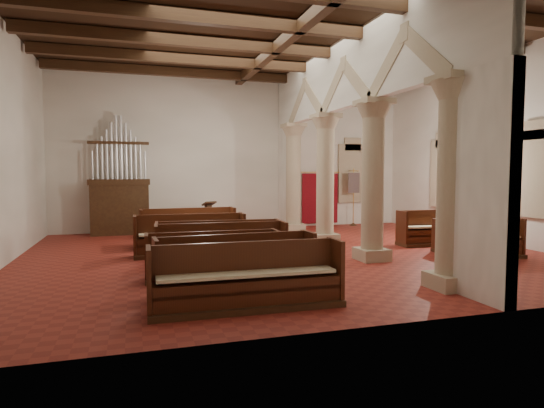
{
  "coord_description": "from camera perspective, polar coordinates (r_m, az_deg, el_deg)",
  "views": [
    {
      "loc": [
        -4.0,
        -11.78,
        2.25
      ],
      "look_at": [
        -0.27,
        0.5,
        1.35
      ],
      "focal_mm": 30.0,
      "sensor_mm": 36.0,
      "label": 1
    }
  ],
  "objects": [
    {
      "name": "nave_pew_1",
      "position": [
        8.57,
        -4.44,
        -8.74
      ],
      "size": [
        3.03,
        0.88,
        1.09
      ],
      "rotation": [
        0.0,
        0.0,
        0.05
      ],
      "color": "#3E2713",
      "rests_on": "floor"
    },
    {
      "name": "floor",
      "position": [
        12.64,
        1.83,
        -6.24
      ],
      "size": [
        14.0,
        14.0,
        0.0
      ],
      "primitive_type": "plane",
      "color": "maroon",
      "rests_on": "ground"
    },
    {
      "name": "aisle_pew_0",
      "position": [
        13.1,
        25.17,
        -4.72
      ],
      "size": [
        2.08,
        0.72,
        1.04
      ],
      "rotation": [
        0.0,
        0.0,
        -0.02
      ],
      "color": "#3E2713",
      "rests_on": "floor"
    },
    {
      "name": "dossal_curtain",
      "position": [
        19.25,
        6.04,
        0.76
      ],
      "size": [
        1.8,
        0.07,
        2.17
      ],
      "color": "maroon",
      "rests_on": "floor"
    },
    {
      "name": "nave_pew_2",
      "position": [
        9.81,
        -7.35,
        -7.34
      ],
      "size": [
        2.83,
        0.72,
        0.99
      ],
      "rotation": [
        0.0,
        0.0,
        -0.02
      ],
      "color": "#3E2713",
      "rests_on": "floor"
    },
    {
      "name": "nave_pew_7",
      "position": [
        14.37,
        -10.43,
        -3.55
      ],
      "size": [
        2.92,
        0.86,
        1.13
      ],
      "rotation": [
        0.0,
        0.0,
        0.04
      ],
      "color": "#3E2713",
      "rests_on": "floor"
    },
    {
      "name": "tube_heater_b",
      "position": [
        9.13,
        -7.01,
        -9.25
      ],
      "size": [
        0.95,
        0.35,
        0.1
      ],
      "primitive_type": "cylinder",
      "rotation": [
        0.0,
        1.57,
        0.27
      ],
      "color": "silver",
      "rests_on": "floor"
    },
    {
      "name": "hymnal_box_b",
      "position": [
        9.97,
        0.78,
        -7.56
      ],
      "size": [
        0.31,
        0.26,
        0.3
      ],
      "primitive_type": "cube",
      "rotation": [
        0.0,
        0.0,
        -0.04
      ],
      "color": "navy",
      "rests_on": "floor"
    },
    {
      "name": "nave_pew_3",
      "position": [
        10.57,
        -6.27,
        -6.33
      ],
      "size": [
        3.03,
        0.83,
        1.08
      ],
      "rotation": [
        0.0,
        0.0,
        -0.04
      ],
      "color": "#3E2713",
      "rests_on": "floor"
    },
    {
      "name": "arcade",
      "position": [
        13.2,
        9.39,
        9.67
      ],
      "size": [
        0.9,
        11.9,
        6.0
      ],
      "color": "tan",
      "rests_on": "floor"
    },
    {
      "name": "wall_right",
      "position": [
        16.14,
        26.27,
        6.26
      ],
      "size": [
        0.02,
        12.0,
        6.0
      ],
      "primitive_type": "cube",
      "color": "white",
      "rests_on": "floor"
    },
    {
      "name": "hymnal_box_a",
      "position": [
        8.27,
        2.39,
        -9.83
      ],
      "size": [
        0.36,
        0.3,
        0.34
      ],
      "primitive_type": "cube",
      "rotation": [
        0.0,
        0.0,
        0.07
      ],
      "color": "navy",
      "rests_on": "floor"
    },
    {
      "name": "lectern",
      "position": [
        17.57,
        -7.99,
        -1.83
      ],
      "size": [
        0.56,
        0.6,
        1.15
      ],
      "rotation": [
        0.0,
        0.0,
        0.36
      ],
      "color": "#3B2212",
      "rests_on": "floor"
    },
    {
      "name": "wall_front",
      "position": [
        7.07,
        17.97,
        9.92
      ],
      "size": [
        14.0,
        0.02,
        6.0
      ],
      "primitive_type": "cube",
      "color": "white",
      "rests_on": "floor"
    },
    {
      "name": "wall_back",
      "position": [
        18.24,
        -4.26,
        6.35
      ],
      "size": [
        14.0,
        0.02,
        6.0
      ],
      "primitive_type": "cube",
      "color": "white",
      "rests_on": "floor"
    },
    {
      "name": "aisle_pew_1",
      "position": [
        13.97,
        22.94,
        -4.25
      ],
      "size": [
        1.75,
        0.71,
        0.95
      ],
      "rotation": [
        0.0,
        0.0,
        -0.05
      ],
      "color": "#3E2713",
      "rests_on": "floor"
    },
    {
      "name": "nave_pew_4",
      "position": [
        11.66,
        -6.63,
        -5.47
      ],
      "size": [
        3.19,
        0.89,
        1.02
      ],
      "rotation": [
        0.0,
        0.0,
        -0.07
      ],
      "color": "#3E2713",
      "rests_on": "floor"
    },
    {
      "name": "nave_pew_5",
      "position": [
        12.54,
        -10.2,
        -4.68
      ],
      "size": [
        2.96,
        0.81,
        1.11
      ],
      "rotation": [
        0.0,
        0.0,
        -0.02
      ],
      "color": "#3E2713",
      "rests_on": "floor"
    },
    {
      "name": "ceiling_beams",
      "position": [
        12.94,
        1.89,
        20.02
      ],
      "size": [
        13.8,
        11.8,
        0.3
      ],
      "primitive_type": null,
      "color": "#3E2713",
      "rests_on": "wall_back"
    },
    {
      "name": "nave_pew_8",
      "position": [
        15.67,
        -9.76,
        -3.08
      ],
      "size": [
        2.78,
        0.81,
        1.01
      ],
      "rotation": [
        0.0,
        0.0,
        -0.05
      ],
      "color": "#3E2713",
      "rests_on": "floor"
    },
    {
      "name": "tube_heater_a",
      "position": [
        7.86,
        -4.79,
        -11.42
      ],
      "size": [
        0.84,
        0.39,
        0.09
      ],
      "primitive_type": "cylinder",
      "rotation": [
        0.0,
        1.57,
        -0.37
      ],
      "color": "silver",
      "rests_on": "floor"
    },
    {
      "name": "nave_pew_0",
      "position": [
        7.6,
        -3.07,
        -10.39
      ],
      "size": [
        3.22,
        0.79,
        1.09
      ],
      "rotation": [
        0.0,
        0.0,
        -0.02
      ],
      "color": "#3E2713",
      "rests_on": "floor"
    },
    {
      "name": "hymnal_box_c",
      "position": [
        11.03,
        -2.54,
        -6.49
      ],
      "size": [
        0.31,
        0.26,
        0.28
      ],
      "primitive_type": "cube",
      "rotation": [
        0.0,
        0.0,
        0.13
      ],
      "color": "navy",
      "rests_on": "floor"
    },
    {
      "name": "nave_pew_6",
      "position": [
        13.71,
        -11.11,
        -4.16
      ],
      "size": [
        2.7,
        0.74,
        0.97
      ],
      "rotation": [
        0.0,
        0.0,
        -0.03
      ],
      "color": "#3E2713",
      "rests_on": "floor"
    },
    {
      "name": "window_right_a",
      "position": [
        15.04,
        30.03,
        3.28
      ],
      "size": [
        0.03,
        1.0,
        2.2
      ],
      "primitive_type": "cube",
      "color": "#34755E",
      "rests_on": "wall_right"
    },
    {
      "name": "ceiling",
      "position": [
        12.99,
        1.89,
        20.79
      ],
      "size": [
        14.0,
        14.0,
        0.0
      ],
      "primitive_type": "plane",
      "rotation": [
        3.14,
        0.0,
        0.0
      ],
      "color": "black",
      "rests_on": "wall_back"
    },
    {
      "name": "processional_banner",
      "position": [
        19.46,
        10.18,
        -0.32
      ],
      "size": [
        0.55,
        0.7,
        2.41
      ],
      "rotation": [
        0.0,
        0.0,
        0.09
      ],
      "color": "#3E2713",
      "rests_on": "floor"
    },
    {
      "name": "window_right_b",
      "position": [
        18.01,
        20.69,
        3.59
      ],
      "size": [
        0.03,
        1.0,
        2.2
      ],
      "primitive_type": "cube",
      "color": "#34755E",
      "rests_on": "wall_right"
    },
    {
      "name": "window_back",
      "position": [
        19.91,
        9.98,
        3.8
      ],
      "size": [
        1.0,
        0.03,
        2.2
      ],
      "primitive_type": "cube",
      "color": "#34755E",
      "rests_on": "wall_back"
    },
    {
      "name": "pipe_organ",
      "position": [
        17.31,
        -18.55,
        0.89
      ],
      "size": [
        2.1,
        0.85,
        4.4
      ],
      "color": "#3E2713",
      "rests_on": "floor"
    },
    {
      "name": "aisle_pew_2",
      "position": [
        14.83,
        19.01,
        -3.51
      ],
      "size": [
        1.91,
        0.81,
        1.08
      ],
      "rotation": [
        0.0,
        0.0,
        -0.05
      ],
      "color": "#3E2713",
      "rests_on": "floor"
    }
  ]
}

